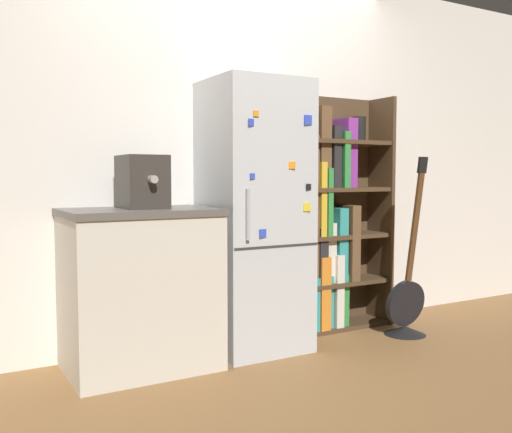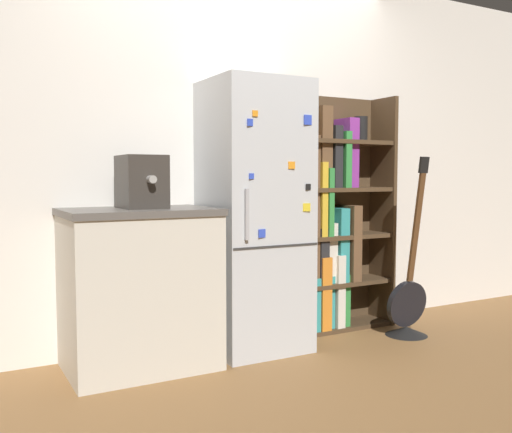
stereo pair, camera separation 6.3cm
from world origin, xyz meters
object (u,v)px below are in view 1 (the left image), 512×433
(bookshelf, at_px, (325,223))
(guitar, at_px, (406,310))
(espresso_machine, at_px, (142,182))
(refrigerator, at_px, (254,216))

(bookshelf, xyz_separation_m, guitar, (0.41, -0.42, -0.61))
(bookshelf, bearing_deg, guitar, -45.92)
(espresso_machine, xyz_separation_m, guitar, (1.83, -0.26, -0.91))
(espresso_machine, relative_size, guitar, 0.29)
(guitar, bearing_deg, refrigerator, 166.26)
(refrigerator, height_order, guitar, refrigerator)
(bookshelf, relative_size, guitar, 1.36)
(bookshelf, relative_size, espresso_machine, 4.70)
(refrigerator, bearing_deg, bookshelf, 12.78)
(espresso_machine, distance_m, guitar, 2.07)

